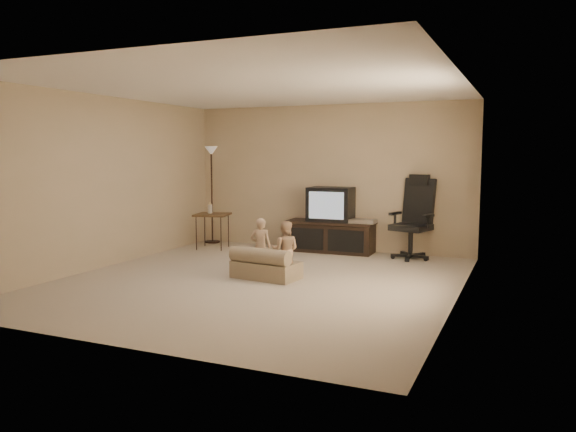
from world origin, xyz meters
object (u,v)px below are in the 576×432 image
side_table (212,215)px  toddler_left (261,246)px  office_chair (413,229)px  child_sofa (264,266)px  toddler_right (285,250)px  tv_stand (331,225)px  floor_lamp (212,173)px

side_table → toddler_left: size_ratio=1.06×
office_chair → toddler_left: size_ratio=1.69×
side_table → child_sofa: size_ratio=0.90×
office_chair → toddler_right: (-1.27, -2.18, -0.09)m
child_sofa → toddler_left: bearing=134.9°
office_chair → side_table: (-3.43, -0.45, 0.12)m
tv_stand → toddler_right: tv_stand is taller
office_chair → child_sofa: (-1.53, -2.28, -0.31)m
tv_stand → floor_lamp: 2.52m
side_table → floor_lamp: bearing=121.2°
side_table → toddler_left: 2.39m
toddler_left → child_sofa: bearing=110.0°
floor_lamp → toddler_right: size_ratio=2.31×
tv_stand → child_sofa: (-0.13, -2.34, -0.28)m
floor_lamp → child_sofa: bearing=-46.8°
child_sofa → toddler_right: toddler_right is taller
office_chair → child_sofa: 2.76m
child_sofa → toddler_right: 0.35m
office_chair → floor_lamp: 3.87m
tv_stand → child_sofa: 2.36m
side_table → child_sofa: 2.67m
tv_stand → toddler_right: (0.13, -2.24, -0.07)m
office_chair → toddler_right: size_ratio=1.71×
office_chair → child_sofa: office_chair is taller
office_chair → side_table: size_ratio=1.60×
tv_stand → child_sofa: size_ratio=1.67×
toddler_right → toddler_left: bearing=-28.0°
toddler_left → toddler_right: 0.43m
toddler_right → tv_stand: bearing=-100.3°
child_sofa → toddler_right: size_ratio=1.19×
tv_stand → toddler_left: bearing=-98.8°
side_table → child_sofa: side_table is taller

